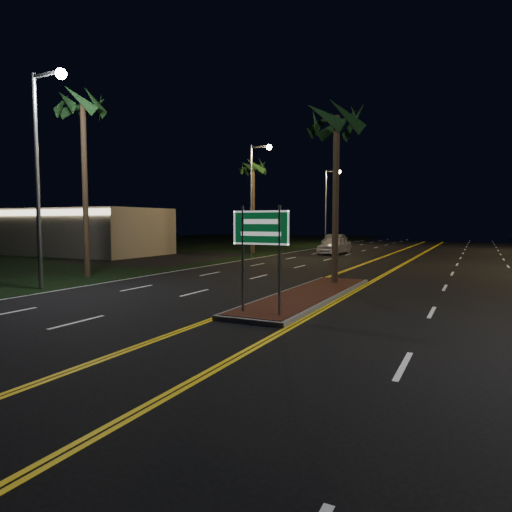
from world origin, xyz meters
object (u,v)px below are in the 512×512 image
Objects in this scene: highway_sign at (261,238)px; streetlight_left_far at (329,198)px; palm_left_far at (253,168)px; palm_median at (337,121)px; streetlight_left_near at (43,155)px; streetlight_left_mid at (255,187)px; commercial_building at (79,231)px; car_near at (334,244)px; car_far at (334,241)px; palm_left_near at (83,107)px; median_island at (308,295)px.

streetlight_left_far is (-10.61, 41.20, 3.25)m from highway_sign.
palm_median is at bearing -53.82° from palm_left_far.
streetlight_left_near is 1.00× the size of streetlight_left_mid.
streetlight_left_mid reaches higher than highway_sign.
commercial_building is 28.75m from streetlight_left_far.
commercial_building is 1.70× the size of palm_left_far.
car_near is 7.23m from car_far.
streetlight_left_near is at bearing -46.10° from commercial_building.
streetlight_left_mid is at bearing 116.59° from highway_sign.
car_near is (6.76, 21.98, -7.77)m from palm_left_near.
median_island is 38.89m from streetlight_left_far.
car_near is at bearing 101.92° from highway_sign.
median_island is 1.16× the size of palm_left_far.
palm_left_far reaches higher than car_near.
median_island is at bearing -70.73° from car_near.
highway_sign is 27.82m from car_near.
car_near is at bearing 15.66° from palm_left_far.
streetlight_left_far is (0.00, 40.00, 0.00)m from streetlight_left_near.
palm_left_far is at bearing 126.18° from palm_median.
palm_left_far is (-12.80, 25.20, 5.34)m from highway_sign.
streetlight_left_far is at bearing 109.32° from car_far.
streetlight_left_near and streetlight_left_mid have the same top height.
streetlight_left_near and streetlight_left_far have the same top height.
car_near reaches higher than median_island.
car_far is at bearing 80.73° from palm_left_near.
streetlight_left_far reaches higher than highway_sign.
car_near is at bearing -76.14° from car_far.
streetlight_left_near is at bearing -95.38° from car_near.
palm_left_far is 12.31m from car_far.
streetlight_left_far is 16.28m from palm_left_far.
commercial_building is 22.49m from streetlight_left_near.
palm_median is 0.85× the size of palm_left_near.
highway_sign reaches higher than median_island.
highway_sign is 28.77m from palm_left_far.
median_island is at bearing -74.00° from streetlight_left_far.
median_island is 23.70m from car_near.
palm_left_near reaches higher than car_near.
streetlight_left_mid is at bearing -104.89° from car_far.
median_island is 1.23× the size of palm_median.
palm_left_far is at bearing 95.21° from streetlight_left_near.
car_near is at bearing 104.02° from median_island.
palm_left_near is (-1.89, -16.00, 3.02)m from streetlight_left_mid.
commercial_building is 1.53× the size of palm_left_near.
palm_left_near is at bearing -93.00° from streetlight_left_far.
palm_median is (10.61, -13.50, 1.62)m from streetlight_left_mid.
car_far is (4.72, 28.92, -7.78)m from palm_left_near.
median_island is 25.76m from palm_left_far.
streetlight_left_mid is at bearing -61.33° from palm_left_far.
streetlight_left_near is 1.08× the size of palm_median.
commercial_building is at bearing 133.90° from streetlight_left_near.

